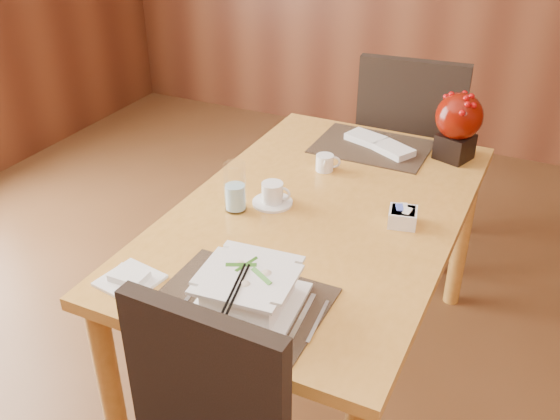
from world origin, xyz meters
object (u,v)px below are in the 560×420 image
at_px(creamer_jug, 325,163).
at_px(bread_plate, 130,280).
at_px(far_chair, 410,148).
at_px(sugar_caddy, 403,217).
at_px(dining_table, 319,233).
at_px(coffee_cup, 272,195).
at_px(water_glass, 235,187).
at_px(soup_setting, 248,290).
at_px(berry_decor, 458,123).

height_order(creamer_jug, bread_plate, creamer_jug).
bearing_deg(far_chair, sugar_caddy, 97.36).
xyz_separation_m(dining_table, coffee_cup, (-0.16, -0.04, 0.13)).
height_order(coffee_cup, water_glass, water_glass).
distance_m(creamer_jug, sugar_caddy, 0.45).
height_order(soup_setting, bread_plate, soup_setting).
distance_m(bread_plate, far_chair, 1.63).
bearing_deg(water_glass, berry_decor, 51.43).
relative_size(water_glass, sugar_caddy, 1.94).
bearing_deg(soup_setting, water_glass, 117.84).
relative_size(coffee_cup, sugar_caddy, 1.56).
relative_size(soup_setting, far_chair, 0.28).
height_order(water_glass, sugar_caddy, water_glass).
xyz_separation_m(soup_setting, sugar_caddy, (0.25, 0.58, -0.03)).
distance_m(sugar_caddy, bread_plate, 0.87).
bearing_deg(sugar_caddy, far_chair, 102.93).
xyz_separation_m(soup_setting, creamer_jug, (-0.12, 0.83, -0.02)).
bearing_deg(creamer_jug, dining_table, -95.12).
bearing_deg(coffee_cup, berry_decor, 52.66).
height_order(water_glass, creamer_jug, water_glass).
bearing_deg(far_chair, coffee_cup, 72.09).
distance_m(sugar_caddy, berry_decor, 0.58).
relative_size(berry_decor, far_chair, 0.25).
distance_m(dining_table, coffee_cup, 0.21).
relative_size(creamer_jug, bread_plate, 0.57).
relative_size(soup_setting, coffee_cup, 2.11).
xyz_separation_m(coffee_cup, bread_plate, (-0.16, -0.57, -0.03)).
distance_m(dining_table, creamer_jug, 0.32).
bearing_deg(coffee_cup, soup_setting, -70.27).
bearing_deg(soup_setting, sugar_caddy, 61.80).
bearing_deg(far_chair, water_glass, 68.48).
bearing_deg(far_chair, bread_plate, 70.73).
bearing_deg(bread_plate, coffee_cup, 73.94).
height_order(dining_table, water_glass, water_glass).
bearing_deg(sugar_caddy, soup_setting, -113.11).
height_order(creamer_jug, sugar_caddy, creamer_jug).
bearing_deg(bread_plate, dining_table, 61.86).
height_order(dining_table, soup_setting, soup_setting).
xyz_separation_m(dining_table, sugar_caddy, (0.28, 0.02, 0.12)).
xyz_separation_m(water_glass, berry_decor, (0.57, 0.72, 0.06)).
height_order(soup_setting, creamer_jug, soup_setting).
xyz_separation_m(coffee_cup, creamer_jug, (0.06, 0.31, -0.00)).
bearing_deg(sugar_caddy, creamer_jug, 145.93).
relative_size(creamer_jug, far_chair, 0.08).
distance_m(coffee_cup, bread_plate, 0.59).
height_order(dining_table, berry_decor, berry_decor).
bearing_deg(dining_table, far_chair, 86.49).
bearing_deg(coffee_cup, sugar_caddy, 7.96).
distance_m(soup_setting, coffee_cup, 0.55).
bearing_deg(sugar_caddy, coffee_cup, -172.04).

